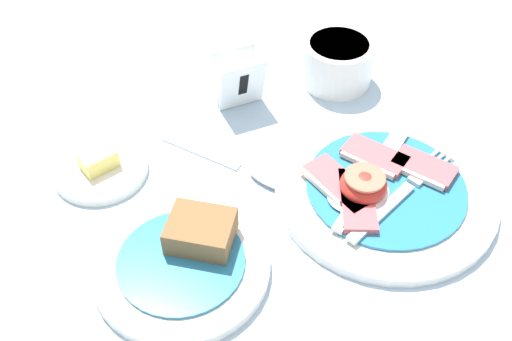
{
  "coord_description": "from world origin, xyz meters",
  "views": [
    {
      "loc": [
        -0.28,
        -0.36,
        0.5
      ],
      "look_at": [
        -0.07,
        0.06,
        0.02
      ],
      "focal_mm": 42.0,
      "sensor_mm": 36.0,
      "label": 1
    }
  ],
  "objects_px": {
    "number_card": "(239,81)",
    "teaspoon_by_saucer": "(256,172)",
    "sugar_cup": "(337,61)",
    "breakfast_plate": "(381,189)",
    "butter_dish": "(100,167)",
    "bread_plate": "(185,259)"
  },
  "relations": [
    {
      "from": "butter_dish",
      "to": "number_card",
      "type": "height_order",
      "value": "number_card"
    },
    {
      "from": "breakfast_plate",
      "to": "number_card",
      "type": "height_order",
      "value": "number_card"
    },
    {
      "from": "breakfast_plate",
      "to": "bread_plate",
      "type": "distance_m",
      "value": 0.23
    },
    {
      "from": "breakfast_plate",
      "to": "sugar_cup",
      "type": "xyz_separation_m",
      "value": [
        0.07,
        0.2,
        0.02
      ]
    },
    {
      "from": "butter_dish",
      "to": "number_card",
      "type": "xyz_separation_m",
      "value": [
        0.2,
        0.04,
        0.03
      ]
    },
    {
      "from": "butter_dish",
      "to": "teaspoon_by_saucer",
      "type": "relative_size",
      "value": 0.64
    },
    {
      "from": "breakfast_plate",
      "to": "teaspoon_by_saucer",
      "type": "height_order",
      "value": "breakfast_plate"
    },
    {
      "from": "breakfast_plate",
      "to": "bread_plate",
      "type": "bearing_deg",
      "value": 177.96
    },
    {
      "from": "butter_dish",
      "to": "number_card",
      "type": "relative_size",
      "value": 1.5
    },
    {
      "from": "butter_dish",
      "to": "teaspoon_by_saucer",
      "type": "bearing_deg",
      "value": -28.35
    },
    {
      "from": "teaspoon_by_saucer",
      "to": "number_card",
      "type": "bearing_deg",
      "value": 129.08
    },
    {
      "from": "bread_plate",
      "to": "sugar_cup",
      "type": "height_order",
      "value": "sugar_cup"
    },
    {
      "from": "teaspoon_by_saucer",
      "to": "sugar_cup",
      "type": "bearing_deg",
      "value": 88.93
    },
    {
      "from": "butter_dish",
      "to": "teaspoon_by_saucer",
      "type": "height_order",
      "value": "butter_dish"
    },
    {
      "from": "sugar_cup",
      "to": "number_card",
      "type": "relative_size",
      "value": 1.31
    },
    {
      "from": "breakfast_plate",
      "to": "number_card",
      "type": "xyz_separation_m",
      "value": [
        -0.07,
        0.22,
        0.03
      ]
    },
    {
      "from": "breakfast_plate",
      "to": "number_card",
      "type": "distance_m",
      "value": 0.23
    },
    {
      "from": "sugar_cup",
      "to": "teaspoon_by_saucer",
      "type": "relative_size",
      "value": 0.56
    },
    {
      "from": "number_card",
      "to": "teaspoon_by_saucer",
      "type": "relative_size",
      "value": 0.43
    },
    {
      "from": "sugar_cup",
      "to": "teaspoon_by_saucer",
      "type": "bearing_deg",
      "value": -147.6
    },
    {
      "from": "breakfast_plate",
      "to": "bread_plate",
      "type": "relative_size",
      "value": 1.39
    },
    {
      "from": "butter_dish",
      "to": "breakfast_plate",
      "type": "bearing_deg",
      "value": -33.14
    }
  ]
}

